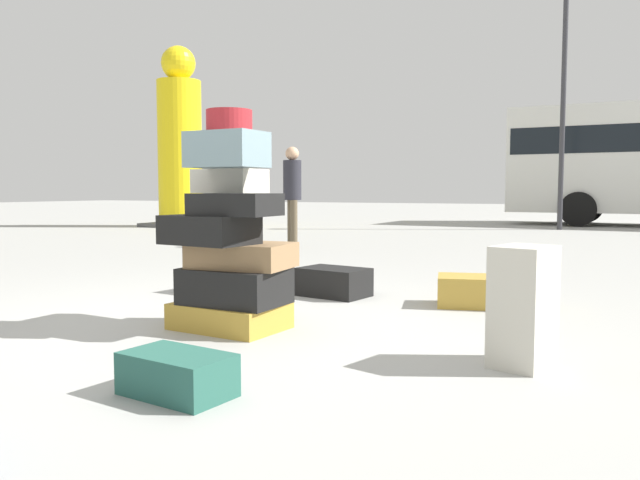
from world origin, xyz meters
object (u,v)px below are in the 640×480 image
(suitcase_black_foreground_far, at_px, (226,280))
(suitcase_teal_upright_blue, at_px, (177,374))
(suitcase_tan_left_side, at_px, (481,291))
(suitcase_cream_white_trunk, at_px, (523,306))
(suitcase_black_foreground_near, at_px, (334,282))
(yellow_dummy_statue, at_px, (180,147))
(person_bearded_onlooker, at_px, (292,188))
(lamp_post, at_px, (564,63))
(suitcase_tower, at_px, (230,244))

(suitcase_black_foreground_far, relative_size, suitcase_teal_upright_blue, 1.38)
(suitcase_tan_left_side, xyz_separation_m, suitcase_cream_white_trunk, (0.55, -1.68, 0.20))
(suitcase_black_foreground_near, xyz_separation_m, yellow_dummy_statue, (-8.04, 8.15, 1.93))
(suitcase_black_foreground_far, relative_size, yellow_dummy_statue, 0.15)
(suitcase_cream_white_trunk, height_order, suitcase_black_foreground_far, suitcase_cream_white_trunk)
(suitcase_black_foreground_far, xyz_separation_m, person_bearded_onlooker, (-1.63, 4.37, 0.85))
(lamp_post, bearing_deg, yellow_dummy_statue, -162.84)
(suitcase_tower, relative_size, yellow_dummy_statue, 0.32)
(suitcase_tan_left_side, distance_m, person_bearded_onlooker, 5.64)
(lamp_post, bearing_deg, person_bearded_onlooker, -117.49)
(suitcase_black_foreground_far, distance_m, person_bearded_onlooker, 4.74)
(person_bearded_onlooker, bearing_deg, suitcase_tan_left_side, 3.77)
(suitcase_tower, bearing_deg, suitcase_cream_white_trunk, -2.59)
(suitcase_tan_left_side, relative_size, yellow_dummy_statue, 0.15)
(suitcase_black_foreground_near, distance_m, yellow_dummy_statue, 11.61)
(suitcase_black_foreground_far, bearing_deg, suitcase_tan_left_side, 18.66)
(person_bearded_onlooker, height_order, lamp_post, lamp_post)
(suitcase_black_foreground_far, bearing_deg, suitcase_teal_upright_blue, -50.91)
(suitcase_tan_left_side, bearing_deg, suitcase_teal_upright_blue, -120.03)
(suitcase_tan_left_side, distance_m, suitcase_cream_white_trunk, 1.78)
(suitcase_tan_left_side, height_order, suitcase_cream_white_trunk, suitcase_cream_white_trunk)
(suitcase_tan_left_side, xyz_separation_m, person_bearded_onlooker, (-3.88, 4.01, 0.86))
(suitcase_teal_upright_blue, bearing_deg, yellow_dummy_statue, 135.66)
(yellow_dummy_statue, bearing_deg, lamp_post, 17.16)
(suitcase_black_foreground_near, height_order, suitcase_teal_upright_blue, suitcase_black_foreground_near)
(suitcase_black_foreground_far, xyz_separation_m, suitcase_teal_upright_blue, (1.43, -2.51, -0.03))
(suitcase_black_foreground_near, bearing_deg, suitcase_black_foreground_far, -152.28)
(suitcase_tan_left_side, xyz_separation_m, suitcase_black_foreground_near, (-1.29, -0.06, 0.00))
(suitcase_black_foreground_near, distance_m, suitcase_teal_upright_blue, 2.85)
(suitcase_black_foreground_far, height_order, yellow_dummy_statue, yellow_dummy_statue)
(suitcase_tower, relative_size, lamp_post, 0.25)
(suitcase_cream_white_trunk, relative_size, suitcase_teal_upright_blue, 1.28)
(suitcase_tower, distance_m, yellow_dummy_statue, 12.61)
(suitcase_cream_white_trunk, bearing_deg, person_bearded_onlooker, 143.19)
(suitcase_cream_white_trunk, xyz_separation_m, suitcase_black_foreground_near, (-1.84, 1.62, -0.20))
(suitcase_black_foreground_far, height_order, lamp_post, lamp_post)
(suitcase_tower, distance_m, suitcase_teal_upright_blue, 1.48)
(suitcase_tan_left_side, relative_size, person_bearded_onlooker, 0.42)
(person_bearded_onlooker, bearing_deg, lamp_post, 112.23)
(suitcase_cream_white_trunk, relative_size, person_bearded_onlooker, 0.39)
(suitcase_tower, relative_size, suitcase_teal_upright_blue, 2.92)
(suitcase_tower, xyz_separation_m, suitcase_black_foreground_far, (-0.87, 1.23, -0.46))
(person_bearded_onlooker, height_order, yellow_dummy_statue, yellow_dummy_statue)
(suitcase_black_foreground_near, relative_size, suitcase_black_foreground_far, 0.84)
(suitcase_black_foreground_far, bearing_deg, suitcase_cream_white_trunk, -15.74)
(suitcase_cream_white_trunk, relative_size, yellow_dummy_statue, 0.14)
(suitcase_black_foreground_near, relative_size, lamp_post, 0.10)
(suitcase_tower, bearing_deg, person_bearded_onlooker, 114.08)
(yellow_dummy_statue, bearing_deg, suitcase_black_foreground_near, -45.40)
(suitcase_teal_upright_blue, relative_size, person_bearded_onlooker, 0.31)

